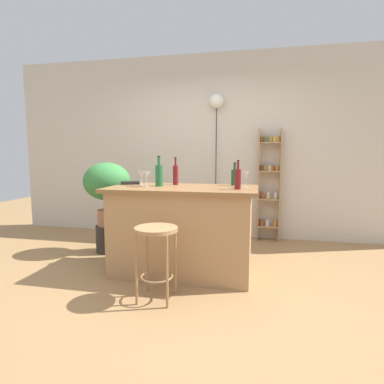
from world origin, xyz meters
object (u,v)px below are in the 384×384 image
Objects in this scene: wine_glass_left at (147,176)px; bottle_spirits_clear at (159,175)px; wine_glass_center at (141,175)px; wine_glass_right at (246,176)px; bar_stool at (156,245)px; cookbook at (130,183)px; bottle_vinegar at (238,178)px; pendant_globe_light at (217,103)px; plant_stool at (109,238)px; potted_plant at (107,184)px; bottle_olive_oil at (235,177)px; bottle_wine_red at (176,174)px; spice_shelf at (269,184)px.

bottle_spirits_clear is at bearing 38.92° from wine_glass_left.
wine_glass_center is 1.14m from wine_glass_right.
bar_stool is 0.90m from wine_glass_left.
bottle_vinegar is at bearing -38.18° from cookbook.
wine_glass_center is at bearing -112.72° from pendant_globe_light.
plant_stool is 0.72m from potted_plant.
bar_stool is 2.55× the size of bottle_olive_oil.
cookbook is at bearing -174.49° from bottle_olive_oil.
bottle_spirits_clear is (-0.80, -0.27, 0.03)m from bottle_olive_oil.
bottle_vinegar reaches higher than potted_plant.
bottle_vinegar reaches higher than wine_glass_left.
bottle_vinegar is at bearing -7.09° from wine_glass_center.
bottle_vinegar is 0.88× the size of bottle_spirits_clear.
potted_plant is at bearing 165.03° from bottle_wine_red.
bottle_olive_oil is (1.66, -0.19, 0.86)m from plant_stool.
potted_plant reaches higher than wine_glass_center.
wine_glass_center is at bearing -63.09° from cookbook.
bottle_olive_oil reaches higher than wine_glass_center.
bar_stool is 2.45m from spice_shelf.
potted_plant is 2.61× the size of bottle_wine_red.
plant_stool is 0.95m from cookbook.
plant_stool is at bearing 120.41° from cookbook.
bottle_olive_oil is at bearing 58.88° from bar_stool.
pendant_globe_light reaches higher than bottle_vinegar.
plant_stool is 1.12× the size of bottle_wine_red.
potted_plant is at bearing 151.97° from bottle_spirits_clear.
wine_glass_center is at bearing -35.12° from plant_stool.
spice_shelf reaches higher than wine_glass_left.
spice_shelf is at bearing 65.15° from bar_stool.
bottle_olive_oil is 1.57× the size of wine_glass_center.
bottle_vinegar is 1.38× the size of cookbook.
bottle_vinegar is at bearing -8.76° from bottle_spirits_clear.
bottle_vinegar is (1.72, -0.59, 0.87)m from plant_stool.
wine_glass_left is at bearing -158.61° from bottle_olive_oil.
bottle_olive_oil is (1.66, -0.19, 0.14)m from potted_plant.
bar_stool is 2.73m from pendant_globe_light.
bottle_wine_red is at bearing 94.18° from bar_stool.
wine_glass_left is 1.05m from wine_glass_right.
wine_glass_right is (0.07, 0.18, 0.01)m from bottle_vinegar.
wine_glass_right is at bearing 46.71° from bar_stool.
wine_glass_center reaches higher than bar_stool.
bottle_olive_oil reaches higher than plant_stool.
wine_glass_left is 0.07× the size of pendant_globe_light.
bottle_spirits_clear is at bearing -45.97° from cookbook.
wine_glass_left is at bearing -64.89° from cookbook.
bottle_wine_red is (1.00, -0.27, 0.16)m from potted_plant.
pendant_globe_light is at bearing 84.36° from bar_stool.
wine_glass_left is (-0.25, -0.28, -0.00)m from bottle_wine_red.
spice_shelf is 1.66m from bottle_vinegar.
pendant_globe_light is (0.22, 2.23, 1.55)m from bar_stool.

